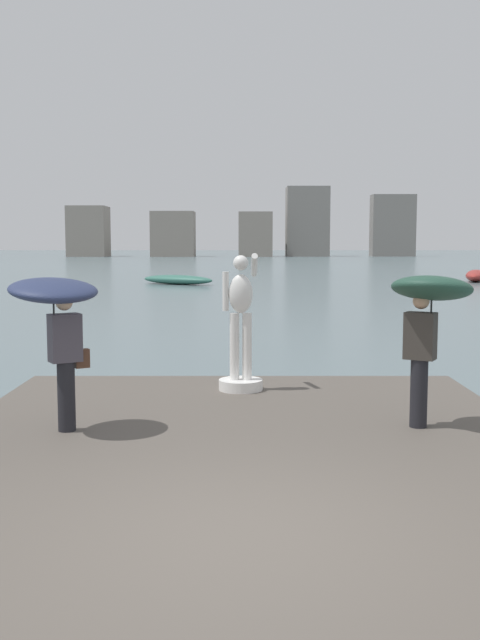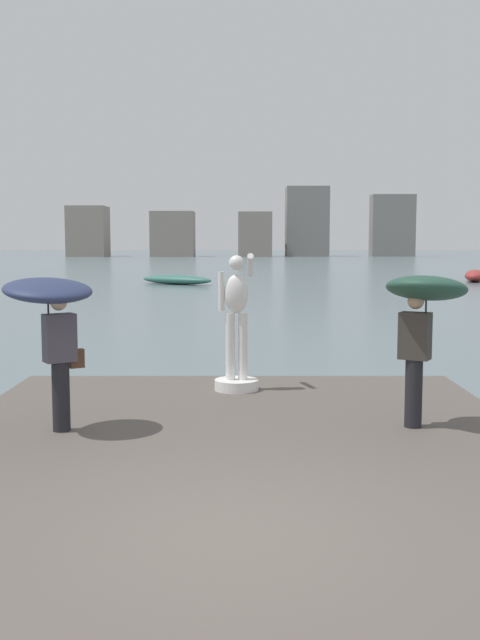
# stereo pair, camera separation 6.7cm
# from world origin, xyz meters

# --- Properties ---
(ground_plane) EXTENTS (400.00, 400.00, 0.00)m
(ground_plane) POSITION_xyz_m (0.00, 40.00, 0.00)
(ground_plane) COLOR slate
(pier) EXTENTS (7.34, 10.13, 0.40)m
(pier) POSITION_xyz_m (0.00, 2.06, 0.20)
(pier) COLOR #564F47
(pier) RESTS_ON ground
(statue_white_figure) EXTENTS (0.70, 0.91, 2.19)m
(statue_white_figure) POSITION_xyz_m (-0.01, 5.89, 1.25)
(statue_white_figure) COLOR white
(statue_white_figure) RESTS_ON pier
(onlooker_left) EXTENTS (1.51, 1.52, 1.98)m
(onlooker_left) POSITION_xyz_m (-2.29, 3.26, 1.94)
(onlooker_left) COLOR black
(onlooker_left) RESTS_ON pier
(onlooker_right) EXTENTS (1.39, 1.41, 2.01)m
(onlooker_right) POSITION_xyz_m (2.36, 3.46, 1.97)
(onlooker_right) COLOR black
(onlooker_right) RESTS_ON pier
(boat_mid) EXTENTS (3.11, 5.32, 0.80)m
(boat_mid) POSITION_xyz_m (16.60, 46.48, 0.40)
(boat_mid) COLOR #9E2D28
(boat_mid) RESTS_ON ground
(boat_far) EXTENTS (5.36, 4.09, 0.61)m
(boat_far) POSITION_xyz_m (-4.10, 42.61, 0.30)
(boat_far) COLOR #336B5B
(boat_far) RESTS_ON ground
(distant_skyline) EXTENTS (65.01, 9.34, 13.03)m
(distant_skyline) POSITION_xyz_m (0.54, 135.16, 5.19)
(distant_skyline) COLOR gray
(distant_skyline) RESTS_ON ground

